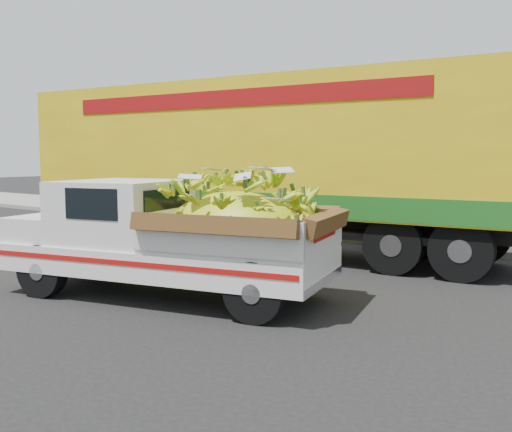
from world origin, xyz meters
The scene contains 6 objects.
ground centered at (0.00, 0.00, 0.00)m, with size 100.00×100.00×0.00m, color black.
curb centered at (0.00, 6.76, 0.07)m, with size 60.00×0.25×0.15m, color gray.
sidewalk centered at (0.00, 8.86, 0.07)m, with size 60.00×4.00×0.14m, color gray.
building_left centered at (-8.00, 14.76, 2.50)m, with size 18.00×6.00×5.00m, color gray.
pickup_truck centered at (1.64, 0.12, 0.96)m, with size 5.38×3.06×1.78m.
semi_trailer centered at (-0.21, 4.31, 2.12)m, with size 12.04×3.84×3.80m.
Camera 1 is at (7.64, -6.02, 2.16)m, focal length 40.00 mm.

